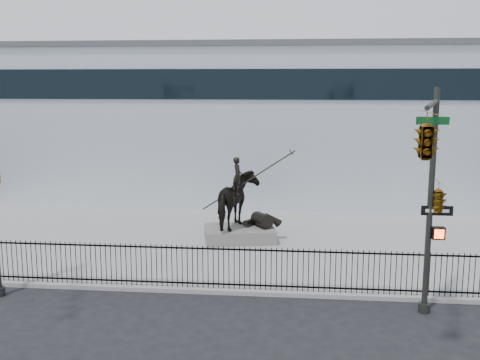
{
  "coord_description": "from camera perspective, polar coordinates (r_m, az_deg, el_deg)",
  "views": [
    {
      "loc": [
        2.87,
        -16.94,
        7.19
      ],
      "look_at": [
        0.61,
        6.0,
        3.1
      ],
      "focal_mm": 42.0,
      "sensor_mm": 36.0,
      "label": 1
    }
  ],
  "objects": [
    {
      "name": "traffic_signal_right",
      "position": [
        15.54,
        18.93,
        0.86
      ],
      "size": [
        2.17,
        6.86,
        7.0
      ],
      "color": "#272A24",
      "rests_on": "ground"
    },
    {
      "name": "building",
      "position": [
        37.14,
        1.18,
        5.91
      ],
      "size": [
        44.0,
        14.0,
        9.0
      ],
      "primitive_type": "cube",
      "color": "white",
      "rests_on": "ground"
    },
    {
      "name": "picket_fence",
      "position": [
        19.45,
        -3.21,
        -8.81
      ],
      "size": [
        22.1,
        0.1,
        1.5
      ],
      "color": "black",
      "rests_on": "plaza"
    },
    {
      "name": "ground",
      "position": [
        18.62,
        -3.78,
        -12.67
      ],
      "size": [
        120.0,
        120.0,
        0.0
      ],
      "primitive_type": "plane",
      "color": "black",
      "rests_on": "ground"
    },
    {
      "name": "plaza",
      "position": [
        25.13,
        -1.17,
        -6.38
      ],
      "size": [
        30.0,
        12.0,
        0.15
      ],
      "primitive_type": "cube",
      "color": "gray",
      "rests_on": "ground"
    },
    {
      "name": "statue_plinth",
      "position": [
        25.2,
        -0.05,
        -5.47
      ],
      "size": [
        3.43,
        2.67,
        0.58
      ],
      "primitive_type": "cube",
      "rotation": [
        0.0,
        0.0,
        0.2
      ],
      "color": "#5A5953",
      "rests_on": "plaza"
    },
    {
      "name": "equestrian_statue",
      "position": [
        24.85,
        0.09,
        -2.15
      ],
      "size": [
        3.88,
        2.79,
        3.34
      ],
      "rotation": [
        0.0,
        0.0,
        0.2
      ],
      "color": "black",
      "rests_on": "statue_plinth"
    }
  ]
}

